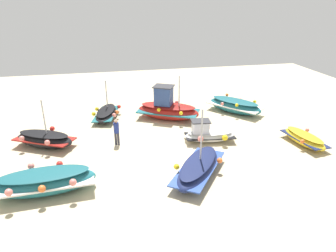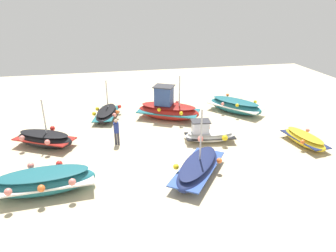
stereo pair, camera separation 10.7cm
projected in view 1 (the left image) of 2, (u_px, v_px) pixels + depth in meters
ground_plane at (159, 163)px, 16.63m from camera, size 44.30×44.30×0.00m
fishing_boat_0 at (235, 105)px, 23.55m from camera, size 3.89×4.30×1.08m
fishing_boat_1 at (44, 139)px, 18.23m from camera, size 3.89×2.99×2.99m
fishing_boat_2 at (45, 182)px, 13.92m from camera, size 4.65×2.42×1.13m
fishing_boat_3 at (167, 109)px, 22.26m from camera, size 4.84×3.67×3.27m
fishing_boat_4 at (106, 113)px, 22.45m from camera, size 2.22×3.64×2.75m
fishing_boat_5 at (198, 168)px, 15.25m from camera, size 3.78×4.37×3.50m
fishing_boat_6 at (304, 139)px, 18.54m from camera, size 1.67×3.25×0.78m
fishing_boat_7 at (208, 134)px, 18.94m from camera, size 3.28×2.02×1.41m
person_walking at (116, 130)px, 18.26m from camera, size 0.32×0.32×1.65m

